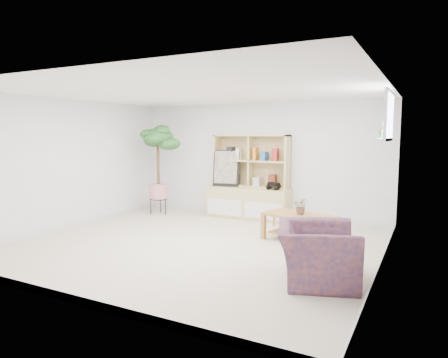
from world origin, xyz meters
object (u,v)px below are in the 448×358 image
at_px(storage_unit, 249,177).
at_px(armchair, 317,249).
at_px(floor_tree, 158,170).
at_px(coffee_table, 299,228).

relative_size(storage_unit, armchair, 1.67).
bearing_deg(floor_tree, storage_unit, 15.12).
bearing_deg(coffee_table, storage_unit, 154.24).
bearing_deg(armchair, coffee_table, 5.18).
relative_size(storage_unit, floor_tree, 0.89).
bearing_deg(armchair, storage_unit, 18.44).
height_order(coffee_table, armchair, armchair).
distance_m(coffee_table, floor_tree, 3.58).
bearing_deg(floor_tree, armchair, -30.28).
bearing_deg(coffee_table, floor_tree, -177.25).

